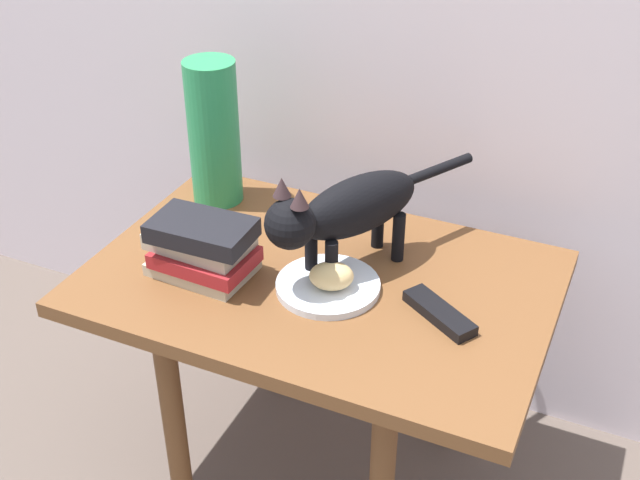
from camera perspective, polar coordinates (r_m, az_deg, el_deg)
The scene contains 8 objects.
ground_plane at distance 1.87m, azimuth 0.00°, elevation -15.99°, with size 6.00×6.00×0.00m, color brown.
side_table at distance 1.56m, azimuth 0.00°, elevation -4.68°, with size 0.86×0.57×0.53m.
plate at distance 1.48m, azimuth 0.56°, elevation -3.23°, with size 0.19×0.19×0.01m, color silver.
bread_roll at distance 1.45m, azimuth 0.81°, elevation -2.54°, with size 0.08×0.06×0.05m, color #E0BC7A.
cat at distance 1.46m, azimuth 1.83°, elevation 2.12°, with size 0.26×0.43×0.23m.
book_stack at distance 1.51m, azimuth -8.28°, elevation -0.50°, with size 0.20×0.14×0.12m.
green_vase at distance 1.71m, azimuth -7.47°, elevation 7.46°, with size 0.11×0.11×0.31m, color #288C51.
tv_remote at distance 1.42m, azimuth 8.38°, elevation -5.08°, with size 0.15×0.04×0.02m, color black.
Camera 1 is at (0.51, -1.13, 1.40)m, focal length 45.56 mm.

